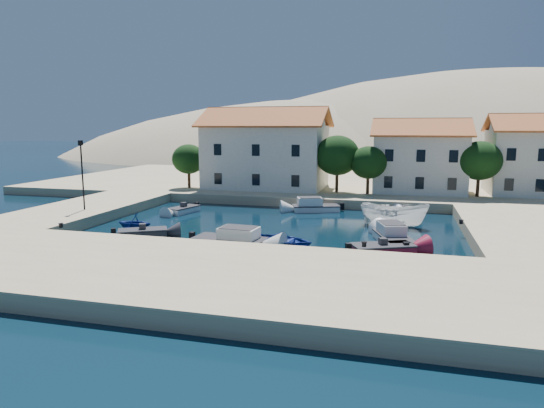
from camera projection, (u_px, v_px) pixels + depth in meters
The scene contains 22 objects.
ground at pixel (239, 257), 31.84m from camera, with size 400.00×400.00×0.00m, color black.
quay_south at pixel (203, 276), 26.04m from camera, with size 52.00×12.00×1.00m, color tan.
quay_east at pixel (544, 235), 36.04m from camera, with size 11.00×20.00×1.00m, color tan.
quay_west at pixel (84, 211), 46.16m from camera, with size 8.00×20.00×1.00m, color tan.
quay_north at pixel (341, 184), 67.47m from camera, with size 80.00×36.00×1.00m, color tan.
hills at pixel (435, 231), 148.13m from camera, with size 254.00×176.00×99.00m.
building_left at pixel (267, 147), 59.12m from camera, with size 14.70×9.45×9.70m.
building_mid at pixel (420, 155), 55.57m from camera, with size 10.50×8.40×8.30m.
building_right at pixel (533, 154), 53.41m from camera, with size 9.45×8.40×8.80m.
trees at pixel (351, 159), 54.18m from camera, with size 37.30×5.30×6.45m.
lamppost at pixel (82, 168), 43.19m from camera, with size 0.35×0.25×6.22m.
bollards at pixel (294, 230), 34.62m from camera, with size 29.36×9.56×0.30m.
motorboat_grey_sw at pixel (143, 233), 37.40m from camera, with size 3.99×3.24×1.25m.
cabin_cruiser_south at pixel (230, 240), 34.51m from camera, with size 5.32×2.62×1.60m.
rowboat_south at pixel (278, 246), 34.71m from camera, with size 3.65×5.11×1.06m, color navy.
motorboat_red_se at pixel (383, 249), 32.62m from camera, with size 4.54×3.45×1.25m.
cabin_cruiser_east at pixel (394, 237), 35.26m from camera, with size 3.33×5.22×1.60m.
boat_east at pixel (394, 226), 41.54m from camera, with size 2.18×5.79×2.24m, color white.
motorboat_white_ne at pixel (405, 213), 46.05m from camera, with size 2.38×3.63×1.25m.
rowboat_west at pixel (135, 230), 39.98m from camera, with size 2.55×2.96×1.56m, color navy.
motorboat_white_west at pixel (184, 210), 47.74m from camera, with size 2.38×3.72×1.25m.
cabin_cruiser_north at pixel (316, 207), 48.64m from camera, with size 4.99×3.38×1.60m.
Camera 1 is at (10.09, -29.26, 8.50)m, focal length 32.00 mm.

